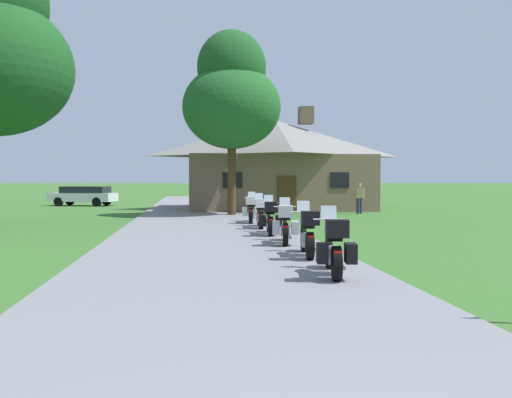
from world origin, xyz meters
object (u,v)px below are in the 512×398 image
Objects in this scene: motorcycle_white_third_in_row at (285,225)px; tree_by_lodge_front at (232,96)px; motorcycle_silver_nearest_to_camera at (334,248)px; parked_white_suv_far_left at (84,195)px; motorcycle_white_farthest_in_row at (251,210)px; motorcycle_silver_second_in_row at (307,233)px; bystander_tan_shirt_near_lodge at (359,197)px; motorcycle_silver_fourth_in_row at (270,218)px; motorcycle_silver_fifth_in_row at (260,213)px.

tree_by_lodge_front reaches higher than motorcycle_white_third_in_row.
motorcycle_white_third_in_row is 14.23m from tree_by_lodge_front.
motorcycle_white_third_in_row is at bearing -87.64° from tree_by_lodge_front.
parked_white_suv_far_left is at bearing 117.60° from motorcycle_silver_nearest_to_camera.
parked_white_suv_far_left is at bearing 127.95° from motorcycle_white_farthest_in_row.
tree_by_lodge_front is (-0.63, 15.60, 5.62)m from motorcycle_silver_second_in_row.
motorcycle_white_farthest_in_row is (-0.21, 10.26, -0.01)m from motorcycle_silver_second_in_row.
parked_white_suv_far_left is at bearing 116.60° from motorcycle_silver_second_in_row.
tree_by_lodge_front reaches higher than bystander_tan_shirt_near_lodge.
motorcycle_silver_fourth_in_row is at bearing 72.02° from bystander_tan_shirt_near_lodge.
motorcycle_white_third_in_row and motorcycle_silver_fourth_in_row have the same top height.
tree_by_lodge_front is at bearing 100.57° from motorcycle_silver_nearest_to_camera.
motorcycle_silver_fifth_in_row and motorcycle_white_farthest_in_row have the same top height.
motorcycle_silver_fifth_in_row is 1.24× the size of bystander_tan_shirt_near_lodge.
motorcycle_white_farthest_in_row is at bearing 99.44° from motorcycle_silver_nearest_to_camera.
motorcycle_silver_nearest_to_camera is 7.90m from motorcycle_silver_fourth_in_row.
tree_by_lodge_front reaches higher than motorcycle_silver_second_in_row.
motorcycle_white_third_in_row is 1.00× the size of motorcycle_silver_fifth_in_row.
bystander_tan_shirt_near_lodge is (6.50, 16.47, 0.33)m from motorcycle_silver_second_in_row.
parked_white_suv_far_left is (-10.23, 22.44, 0.17)m from motorcycle_silver_fourth_in_row.
motorcycle_silver_fifth_in_row is 2.43m from motorcycle_white_farthest_in_row.
motorcycle_silver_nearest_to_camera is 0.42× the size of parked_white_suv_far_left.
bystander_tan_shirt_near_lodge reaches higher than motorcycle_white_third_in_row.
bystander_tan_shirt_near_lodge is at bearing 6.96° from tree_by_lodge_front.
motorcycle_silver_fifth_in_row is at bearing -86.35° from tree_by_lodge_front.
motorcycle_silver_fifth_in_row is (-0.06, 10.56, 0.01)m from motorcycle_silver_nearest_to_camera.
bystander_tan_shirt_near_lodge is (6.64, 8.63, 0.33)m from motorcycle_silver_fifth_in_row.
motorcycle_silver_second_in_row is 7.83m from motorcycle_silver_fifth_in_row.
bystander_tan_shirt_near_lodge reaches higher than motorcycle_silver_fifth_in_row.
motorcycle_silver_nearest_to_camera is at bearing -80.80° from motorcycle_white_third_in_row.
motorcycle_silver_nearest_to_camera and motorcycle_silver_fifth_in_row have the same top height.
motorcycle_silver_second_in_row is at bearing -83.05° from motorcycle_silver_fourth_in_row.
tree_by_lodge_front is (-7.13, -0.87, 5.29)m from bystander_tan_shirt_near_lodge.
parked_white_suv_far_left is at bearing 129.06° from tree_by_lodge_front.
motorcycle_silver_nearest_to_camera is at bearing -84.16° from motorcycle_silver_fourth_in_row.
tree_by_lodge_front reaches higher than parked_white_suv_far_left.
motorcycle_silver_fourth_in_row is 5.09m from motorcycle_white_farthest_in_row.
motorcycle_silver_fifth_in_row is (-0.13, 7.83, 0.00)m from motorcycle_silver_second_in_row.
parked_white_suv_far_left is (-9.75, 12.01, -5.46)m from tree_by_lodge_front.
motorcycle_white_third_in_row is (-0.01, 5.26, 0.00)m from motorcycle_silver_nearest_to_camera.
motorcycle_silver_nearest_to_camera and motorcycle_silver_fourth_in_row have the same top height.
motorcycle_silver_nearest_to_camera is 1.00× the size of motorcycle_white_farthest_in_row.
motorcycle_silver_fourth_in_row is at bearing 100.21° from motorcycle_white_third_in_row.
motorcycle_silver_fourth_in_row is at bearing -87.34° from tree_by_lodge_front.
motorcycle_white_third_in_row is at bearing 98.99° from motorcycle_silver_nearest_to_camera.
bystander_tan_shirt_near_lodge is at bearing -108.52° from parked_white_suv_far_left.
motorcycle_silver_fifth_in_row is 9.60m from tree_by_lodge_front.
parked_white_suv_far_left is at bearing 121.36° from motorcycle_white_third_in_row.
motorcycle_silver_nearest_to_camera is 1.00× the size of motorcycle_silver_second_in_row.
motorcycle_white_third_in_row is 1.00× the size of motorcycle_silver_fourth_in_row.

